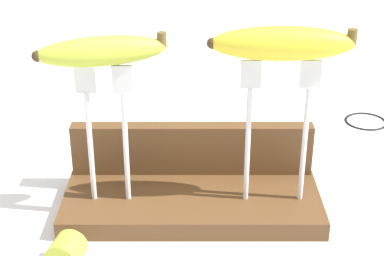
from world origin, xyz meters
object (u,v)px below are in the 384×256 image
banana_raised_right (283,43)px  banana_chunk_near (67,252)px  wire_coil (365,120)px  fork_stand_left (107,122)px  banana_raised_left (102,51)px  fork_fallen_near (107,149)px  fork_stand_right (278,120)px

banana_raised_right → banana_chunk_near: size_ratio=3.72×
banana_chunk_near → wire_coil: bearing=41.5°
fork_stand_left → banana_raised_right: size_ratio=1.06×
banana_raised_left → banana_raised_right: bearing=0.0°
fork_stand_left → wire_coil: (0.42, 0.30, -0.14)m
fork_fallen_near → banana_chunk_near: size_ratio=2.87×
fork_stand_left → banana_raised_right: bearing=0.0°
banana_raised_left → wire_coil: 0.57m
fork_stand_right → banana_raised_right: bearing=179.7°
fork_fallen_near → wire_coil: size_ratio=1.84×
fork_stand_left → fork_fallen_near: size_ratio=1.37×
banana_raised_right → banana_chunk_near: bearing=-156.7°
fork_stand_right → fork_fallen_near: (-0.25, 0.19, -0.14)m
wire_coil → fork_stand_left: bearing=-144.8°
wire_coil → fork_stand_right: bearing=-124.5°
banana_raised_right → fork_fallen_near: 0.39m
banana_chunk_near → wire_coil: 0.62m
fork_stand_right → wire_coil: fork_stand_right is taller
fork_fallen_near → banana_chunk_near: banana_chunk_near is taller
banana_raised_left → banana_raised_right: 0.22m
fork_stand_right → banana_raised_left: bearing=-180.0°
banana_raised_right → wire_coil: banana_raised_right is taller
fork_stand_left → wire_coil: size_ratio=2.52×
fork_stand_right → wire_coil: (0.20, 0.30, -0.14)m
fork_fallen_near → fork_stand_right: bearing=-37.1°
fork_stand_right → banana_raised_left: size_ratio=1.19×
fork_stand_left → wire_coil: 0.54m
fork_stand_right → fork_fallen_near: fork_stand_right is taller
fork_stand_left → fork_stand_right: bearing=-0.0°
banana_raised_right → wire_coil: size_ratio=2.38×
banana_raised_right → fork_fallen_near: (-0.25, 0.19, -0.24)m
fork_stand_right → banana_chunk_near: bearing=-156.7°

